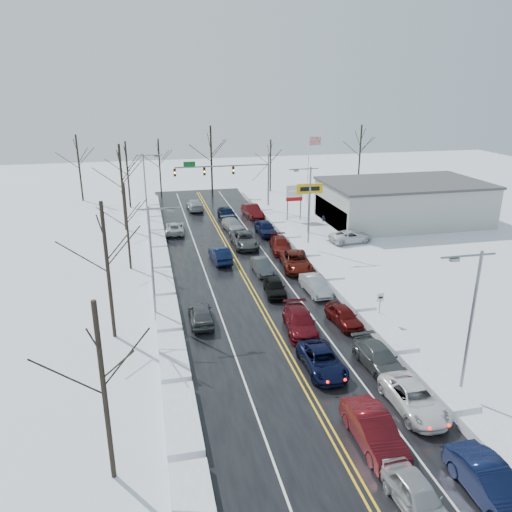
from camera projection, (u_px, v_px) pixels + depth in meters
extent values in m
plane|color=silver|center=(252.00, 290.00, 44.01)|extent=(160.00, 160.00, 0.00)
cube|color=black|center=(247.00, 282.00, 45.85)|extent=(14.00, 84.00, 0.01)
cube|color=white|center=(164.00, 289.00, 44.26)|extent=(1.81, 72.00, 0.69)
cube|color=white|center=(326.00, 275.00, 47.44)|extent=(1.81, 72.00, 0.69)
cylinder|color=slate|center=(268.00, 182.00, 70.22)|extent=(0.24, 0.24, 8.00)
cylinder|color=slate|center=(222.00, 166.00, 68.04)|extent=(13.00, 0.18, 0.18)
cylinder|color=slate|center=(260.00, 173.00, 69.51)|extent=(2.33, 0.10, 2.33)
cube|color=#0C591E|center=(189.00, 164.00, 66.96)|extent=(1.60, 0.08, 0.70)
cube|color=black|center=(233.00, 170.00, 68.56)|extent=(0.32, 0.25, 1.05)
sphere|color=#3F0705|center=(233.00, 168.00, 68.32)|extent=(0.20, 0.20, 0.20)
sphere|color=orange|center=(234.00, 171.00, 68.42)|extent=(0.22, 0.22, 0.22)
sphere|color=black|center=(234.00, 173.00, 68.52)|extent=(0.20, 0.20, 0.20)
cube|color=black|center=(204.00, 171.00, 67.73)|extent=(0.32, 0.25, 1.05)
sphere|color=#3F0705|center=(204.00, 169.00, 67.48)|extent=(0.20, 0.20, 0.20)
sphere|color=orange|center=(205.00, 172.00, 67.58)|extent=(0.22, 0.22, 0.22)
sphere|color=black|center=(205.00, 174.00, 67.68)|extent=(0.20, 0.20, 0.20)
cube|color=black|center=(175.00, 173.00, 66.89)|extent=(0.32, 0.25, 1.05)
sphere|color=#3F0705|center=(175.00, 171.00, 66.65)|extent=(0.20, 0.20, 0.20)
sphere|color=orange|center=(175.00, 173.00, 66.75)|extent=(0.22, 0.22, 0.22)
sphere|color=black|center=(175.00, 175.00, 66.85)|extent=(0.20, 0.20, 0.20)
cylinder|color=slate|center=(309.00, 210.00, 60.00)|extent=(0.20, 0.20, 5.60)
cube|color=#E2B30B|center=(310.00, 189.00, 59.13)|extent=(3.20, 0.30, 1.20)
cube|color=black|center=(310.00, 189.00, 58.98)|extent=(2.40, 0.04, 0.50)
cylinder|color=slate|center=(288.00, 205.00, 65.59)|extent=(0.16, 0.16, 4.00)
cylinder|color=slate|center=(301.00, 205.00, 65.97)|extent=(0.16, 0.16, 4.00)
cube|color=white|center=(295.00, 188.00, 65.02)|extent=(2.20, 0.22, 0.70)
cube|color=white|center=(294.00, 194.00, 65.28)|extent=(2.20, 0.22, 0.70)
cube|color=#B50D10|center=(294.00, 199.00, 65.52)|extent=(2.20, 0.22, 0.50)
cylinder|color=slate|center=(379.00, 308.00, 38.00)|extent=(0.08, 0.08, 2.20)
cube|color=white|center=(380.00, 297.00, 37.70)|extent=(0.55, 0.05, 0.70)
cube|color=black|center=(381.00, 298.00, 37.66)|extent=(0.35, 0.02, 0.15)
cylinder|color=silver|center=(308.00, 171.00, 73.09)|extent=(0.14, 0.14, 10.00)
cube|color=#A9A9A4|center=(403.00, 203.00, 64.76)|extent=(20.00, 12.00, 5.00)
cube|color=#262628|center=(330.00, 214.00, 62.98)|extent=(0.10, 11.00, 2.80)
cube|color=#3F3F42|center=(405.00, 183.00, 63.88)|extent=(20.40, 12.40, 0.30)
cylinder|color=slate|center=(470.00, 328.00, 27.73)|extent=(0.18, 0.18, 9.00)
cylinder|color=slate|center=(468.00, 256.00, 26.14)|extent=(3.20, 0.12, 0.12)
cube|color=slate|center=(454.00, 260.00, 26.02)|extent=(0.50, 0.25, 0.18)
cylinder|color=slate|center=(309.00, 209.00, 53.50)|extent=(0.18, 0.18, 9.00)
cylinder|color=slate|center=(304.00, 169.00, 51.90)|extent=(3.20, 0.12, 0.12)
cube|color=slate|center=(296.00, 171.00, 51.79)|extent=(0.50, 0.25, 0.18)
cylinder|color=slate|center=(152.00, 265.00, 37.06)|extent=(0.18, 0.18, 9.00)
cylinder|color=slate|center=(159.00, 209.00, 35.81)|extent=(3.20, 0.12, 0.12)
cube|color=slate|center=(171.00, 210.00, 36.02)|extent=(0.50, 0.25, 0.18)
cylinder|color=slate|center=(146.00, 190.00, 62.83)|extent=(0.18, 0.18, 9.00)
cylinder|color=slate|center=(150.00, 155.00, 61.57)|extent=(3.20, 0.12, 0.12)
cube|color=slate|center=(156.00, 156.00, 61.78)|extent=(0.50, 0.25, 0.18)
cylinder|color=#2D231C|center=(105.00, 394.00, 21.82)|extent=(0.24, 0.24, 9.00)
cylinder|color=#2D231C|center=(108.00, 272.00, 34.43)|extent=(0.27, 0.27, 10.00)
cylinder|color=#2D231C|center=(127.00, 227.00, 47.77)|extent=(0.23, 0.23, 8.50)
cylinder|color=#2D231C|center=(123.00, 188.00, 60.17)|extent=(0.28, 0.28, 10.50)
cylinder|color=#2D231C|center=(128.00, 175.00, 71.46)|extent=(0.25, 0.25, 9.50)
cylinder|color=#2D231C|center=(79.00, 168.00, 75.40)|extent=(0.27, 0.27, 10.00)
cylinder|color=#2D231C|center=(160.00, 168.00, 78.99)|extent=(0.24, 0.24, 9.00)
cylinder|color=#2D231C|center=(211.00, 161.00, 78.49)|extent=(0.29, 0.29, 11.00)
cylinder|color=#2D231C|center=(270.00, 166.00, 82.37)|extent=(0.23, 0.23, 8.50)
cylinder|color=#2D231C|center=(360.00, 156.00, 85.84)|extent=(0.28, 0.28, 10.50)
imported|color=#94979B|center=(416.00, 509.00, 21.51)|extent=(1.92, 4.32, 1.44)
imported|color=#4A090E|center=(373.00, 444.00, 25.37)|extent=(1.77, 5.06, 1.67)
imported|color=black|center=(322.00, 370.00, 31.89)|extent=(2.26, 4.88, 1.35)
imported|color=#520B12|center=(300.00, 331.00, 36.88)|extent=(2.72, 5.39, 1.50)
imported|color=black|center=(275.00, 294.00, 43.23)|extent=(2.07, 4.30, 1.41)
imported|color=#3A3C3E|center=(262.00, 273.00, 48.10)|extent=(1.50, 4.15, 1.36)
imported|color=#3F4144|center=(245.00, 246.00, 55.75)|extent=(2.70, 5.67, 1.56)
imported|color=gray|center=(233.00, 230.00, 61.74)|extent=(2.60, 5.04, 1.40)
imported|color=black|center=(227.00, 219.00, 66.60)|extent=(2.32, 4.98, 1.65)
imported|color=black|center=(488.00, 499.00, 22.06)|extent=(1.72, 4.91, 1.62)
imported|color=white|center=(413.00, 409.00, 28.05)|extent=(2.34, 5.05, 1.40)
imported|color=#3D4042|center=(378.00, 368.00, 32.10)|extent=(2.23, 5.02, 1.43)
imported|color=#4A0A09|center=(343.00, 324.00, 37.88)|extent=(2.03, 4.23, 1.39)
imported|color=#A6A8AE|center=(315.00, 293.00, 43.52)|extent=(1.71, 4.49, 1.46)
imported|color=#4C110A|center=(296.00, 269.00, 49.10)|extent=(3.34, 6.03, 1.60)
imported|color=#4F0D0A|center=(280.00, 251.00, 54.19)|extent=(2.63, 5.18, 1.44)
imported|color=black|center=(266.00, 235.00, 59.93)|extent=(2.08, 4.92, 1.66)
imported|color=#510A0D|center=(252.00, 217.00, 67.82)|extent=(2.33, 5.23, 1.67)
imported|color=black|center=(220.00, 262.00, 51.03)|extent=(1.96, 4.79, 1.54)
imported|color=#BEBEC0|center=(175.00, 233.00, 60.57)|extent=(2.64, 5.05, 1.36)
imported|color=#A8ABB0|center=(195.00, 210.00, 71.51)|extent=(2.25, 5.26, 1.51)
imported|color=#404345|center=(201.00, 323.00, 38.14)|extent=(1.83, 4.39, 1.48)
imported|color=silver|center=(351.00, 242.00, 57.13)|extent=(5.29, 2.95, 1.40)
imported|color=#3D4042|center=(361.00, 230.00, 61.65)|extent=(2.35, 4.86, 1.36)
imported|color=black|center=(327.00, 219.00, 66.94)|extent=(2.17, 4.93, 1.65)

